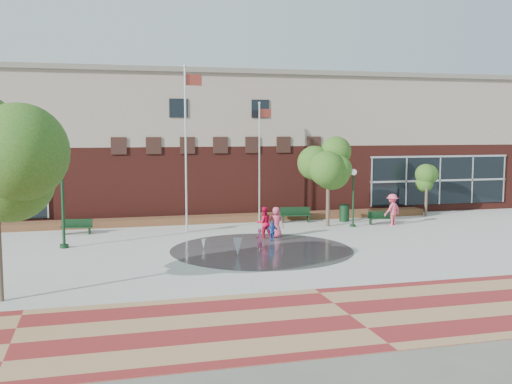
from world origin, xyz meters
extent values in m
plane|color=#666056|center=(0.00, 0.00, 0.00)|extent=(120.00, 120.00, 0.00)
cube|color=#A8A8A0|center=(0.00, 4.00, 0.00)|extent=(46.00, 18.00, 0.01)
cube|color=maroon|center=(0.00, -7.00, 0.00)|extent=(46.00, 6.00, 0.01)
cylinder|color=#383A3D|center=(0.00, 3.00, 0.00)|extent=(8.40, 8.40, 0.01)
cube|color=#531E18|center=(0.00, 17.50, 2.25)|extent=(44.00, 10.00, 4.50)
cube|color=gray|center=(0.00, 17.50, 6.75)|extent=(44.00, 10.00, 4.50)
cube|color=slate|center=(0.00, 17.50, 9.05)|extent=(44.40, 10.40, 0.30)
cube|color=black|center=(15.00, 12.48, 2.11)|extent=(10.00, 0.12, 3.19)
cube|color=black|center=(-2.50, 12.48, 6.79)|extent=(1.10, 0.10, 1.10)
cube|color=black|center=(2.50, 12.48, 6.79)|extent=(1.10, 0.10, 1.10)
cube|color=maroon|center=(0.00, 11.60, 0.00)|extent=(26.00, 1.20, 0.40)
cylinder|color=silver|center=(-2.63, 8.74, 4.40)|extent=(0.11, 0.11, 8.80)
sphere|color=silver|center=(-2.63, 8.74, 8.85)|extent=(0.17, 0.17, 0.17)
cube|color=#A4362C|center=(-2.16, 8.86, 8.16)|extent=(0.94, 0.25, 0.59)
cylinder|color=silver|center=(2.05, 11.00, 3.52)|extent=(0.09, 0.09, 7.03)
sphere|color=silver|center=(2.05, 11.00, 7.08)|extent=(0.14, 0.14, 0.14)
cube|color=#A4362C|center=(2.44, 11.11, 6.49)|extent=(0.79, 0.24, 0.50)
cylinder|color=black|center=(-8.81, 5.82, 1.95)|extent=(0.14, 0.14, 3.89)
cylinder|color=black|center=(-8.81, 5.82, 0.09)|extent=(0.41, 0.41, 0.18)
sphere|color=white|center=(-8.81, 5.82, 4.10)|extent=(0.46, 0.46, 0.46)
cylinder|color=black|center=(6.77, 8.03, 1.49)|extent=(0.11, 0.11, 2.98)
cylinder|color=black|center=(6.77, 8.03, 0.07)|extent=(0.32, 0.32, 0.14)
sphere|color=white|center=(6.77, 8.03, 3.13)|extent=(0.35, 0.35, 0.35)
cube|color=black|center=(-8.37, 9.49, 0.40)|extent=(1.65, 0.70, 0.05)
cube|color=black|center=(-8.34, 9.68, 0.60)|extent=(1.58, 0.31, 0.40)
cube|color=black|center=(4.14, 10.40, 0.45)|extent=(1.86, 0.76, 0.06)
cube|color=black|center=(4.17, 10.62, 0.68)|extent=(1.80, 0.31, 0.45)
cube|color=black|center=(8.71, 8.35, 0.38)|extent=(1.58, 0.68, 0.05)
cube|color=black|center=(8.74, 8.53, 0.58)|extent=(1.52, 0.30, 0.38)
cylinder|color=black|center=(7.08, 9.99, 0.50)|extent=(0.60, 0.60, 0.99)
cylinder|color=black|center=(7.08, 9.99, 1.01)|extent=(0.64, 0.64, 0.06)
cylinder|color=#473529|center=(5.45, 8.56, 1.56)|extent=(0.21, 0.21, 3.12)
cylinder|color=#473529|center=(12.91, 10.56, 1.00)|extent=(0.17, 0.17, 2.00)
cone|color=white|center=(-1.39, 1.88, 0.00)|extent=(0.40, 0.40, 0.79)
cone|color=white|center=(-2.56, 3.80, 0.00)|extent=(0.20, 0.20, 0.46)
imported|color=#EC5690|center=(-0.14, 2.89, 0.53)|extent=(0.45, 0.45, 1.05)
imported|color=red|center=(0.89, 5.81, 0.82)|extent=(0.88, 0.73, 1.64)
imported|color=#C0435E|center=(1.56, 5.88, 0.80)|extent=(0.93, 0.79, 1.60)
imported|color=#1D4DA7|center=(1.05, 4.82, 0.52)|extent=(0.65, 0.38, 1.04)
imported|color=#EE4D6C|center=(9.18, 7.95, 0.92)|extent=(1.35, 1.08, 1.83)
camera|label=1|loc=(-7.15, -23.14, 5.56)|focal=42.00mm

